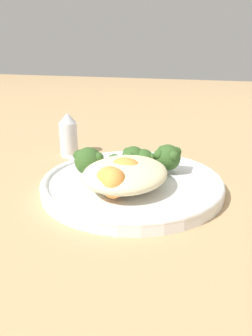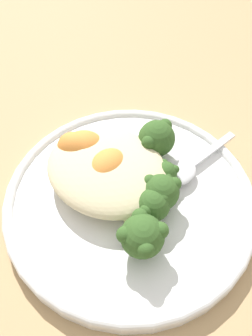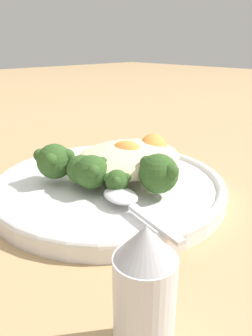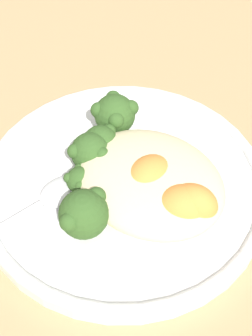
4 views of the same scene
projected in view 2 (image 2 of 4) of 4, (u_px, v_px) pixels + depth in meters
The scene contains 12 objects.
ground_plane at pixel (117, 195), 0.39m from camera, with size 4.00×4.00×0.00m, color tan.
plate at pixel (128, 200), 0.37m from camera, with size 0.28×0.28×0.02m.
quinoa_mound at pixel (105, 170), 0.36m from camera, with size 0.14×0.12×0.03m, color beige.
broccoli_stalk_0 at pixel (139, 230), 0.31m from camera, with size 0.10×0.07×0.04m.
broccoli_stalk_1 at pixel (145, 201), 0.34m from camera, with size 0.09×0.04×0.04m.
broccoli_stalk_2 at pixel (157, 191), 0.34m from camera, with size 0.09×0.05×0.04m.
broccoli_stalk_3 at pixel (151, 177), 0.36m from camera, with size 0.07×0.08×0.03m.
broccoli_stalk_4 at pixel (152, 143), 0.38m from camera, with size 0.04×0.12×0.04m.
sweet_potato_chunk_0 at pixel (84, 147), 0.38m from camera, with size 0.05×0.04×0.04m, color orange.
sweet_potato_chunk_1 at pixel (74, 150), 0.38m from camera, with size 0.04×0.04×0.04m, color orange.
sweet_potato_chunk_2 at pixel (106, 171), 0.36m from camera, with size 0.05×0.04×0.04m, color orange.
spoon at pixel (185, 168), 0.38m from camera, with size 0.05×0.12×0.01m.
Camera 2 is at (0.14, -0.17, 0.32)m, focal length 35.00 mm.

